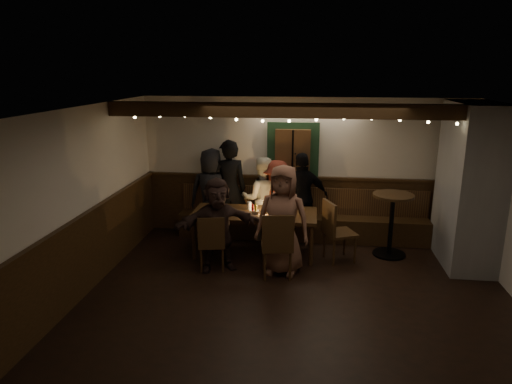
# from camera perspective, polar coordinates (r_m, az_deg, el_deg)

# --- Properties ---
(room) EXTENTS (6.02, 5.01, 2.62)m
(room) POSITION_cam_1_polar(r_m,az_deg,el_deg) (7.61, 13.74, -0.63)
(room) COLOR black
(room) RESTS_ON ground
(dining_table) EXTENTS (2.09, 0.90, 0.91)m
(dining_table) POSITION_cam_1_polar(r_m,az_deg,el_deg) (7.71, -0.20, -3.02)
(dining_table) COLOR black
(dining_table) RESTS_ON ground
(chair_near_left) EXTENTS (0.49, 0.49, 0.91)m
(chair_near_left) POSITION_cam_1_polar(r_m,az_deg,el_deg) (7.15, -5.58, -6.02)
(chair_near_left) COLOR black
(chair_near_left) RESTS_ON ground
(chair_near_right) EXTENTS (0.53, 0.53, 1.04)m
(chair_near_right) POSITION_cam_1_polar(r_m,az_deg,el_deg) (6.86, 2.69, -6.27)
(chair_near_right) COLOR black
(chair_near_right) RESTS_ON ground
(chair_end) EXTENTS (0.61, 0.61, 1.03)m
(chair_end) POSITION_cam_1_polar(r_m,az_deg,el_deg) (7.57, 9.82, -4.43)
(chair_end) COLOR black
(chair_end) RESTS_ON ground
(high_top) EXTENTS (0.68, 0.68, 1.08)m
(high_top) POSITION_cam_1_polar(r_m,az_deg,el_deg) (8.00, 16.61, -3.01)
(high_top) COLOR black
(high_top) RESTS_ON ground
(person_a) EXTENTS (0.87, 0.61, 1.69)m
(person_a) POSITION_cam_1_polar(r_m,az_deg,el_deg) (8.54, -5.54, -0.15)
(person_a) COLOR black
(person_a) RESTS_ON ground
(person_b) EXTENTS (0.78, 0.63, 1.86)m
(person_b) POSITION_cam_1_polar(r_m,az_deg,el_deg) (8.45, -3.43, 0.33)
(person_b) COLOR black
(person_b) RESTS_ON ground
(person_c) EXTENTS (0.84, 0.71, 1.55)m
(person_c) POSITION_cam_1_polar(r_m,az_deg,el_deg) (8.41, 0.72, -0.80)
(person_c) COLOR beige
(person_c) RESTS_ON ground
(person_d) EXTENTS (1.09, 0.83, 1.50)m
(person_d) POSITION_cam_1_polar(r_m,az_deg,el_deg) (8.37, 2.63, -1.08)
(person_d) COLOR #571D14
(person_d) RESTS_ON ground
(person_e) EXTENTS (1.04, 0.65, 1.65)m
(person_e) POSITION_cam_1_polar(r_m,az_deg,el_deg) (8.32, 5.79, -0.71)
(person_e) COLOR black
(person_e) RESTS_ON ground
(person_f) EXTENTS (1.45, 0.92, 1.49)m
(person_f) POSITION_cam_1_polar(r_m,az_deg,el_deg) (7.13, -4.82, -4.09)
(person_f) COLOR black
(person_f) RESTS_ON ground
(person_g) EXTENTS (0.91, 0.67, 1.71)m
(person_g) POSITION_cam_1_polar(r_m,az_deg,el_deg) (6.99, 3.36, -3.51)
(person_g) COLOR brown
(person_g) RESTS_ON ground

